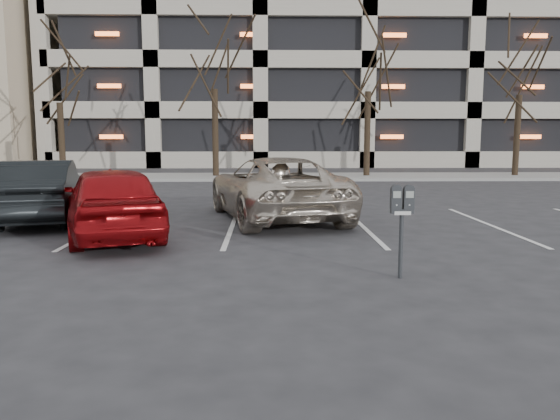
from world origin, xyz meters
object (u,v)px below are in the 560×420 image
parking_meter (402,208)px  suv_silver (275,188)px  tree_b (214,33)px  car_dark (41,191)px  tree_a (57,55)px  tree_d (522,43)px  tree_c (369,37)px  car_red (112,201)px

parking_meter → suv_silver: (-1.61, 5.47, -0.24)m
tree_b → car_dark: bearing=-102.0°
parking_meter → tree_a: bearing=121.8°
tree_a → tree_d: (21.00, 0.00, 0.61)m
tree_a → tree_b: 7.07m
tree_d → tree_c: bearing=180.0°
tree_c → parking_meter: 19.10m
tree_a → parking_meter: 21.74m
tree_a → tree_c: bearing=0.0°
tree_d → car_red: bearing=-134.2°
tree_a → car_dark: tree_a is taller
parking_meter → car_red: size_ratio=0.30×
tree_a → car_red: tree_a is taller
tree_b → parking_meter: tree_b is taller
parking_meter → car_dark: size_ratio=0.30×
tree_a → suv_silver: bearing=-52.9°
parking_meter → car_red: bearing=146.9°
tree_a → car_dark: size_ratio=1.81×
tree_c → tree_d: size_ratio=1.04×
tree_c → tree_d: tree_c is taller
tree_b → car_dark: size_ratio=2.14×
tree_c → car_dark: (-9.76, -12.92, -5.66)m
tree_b → parking_meter: 19.38m
suv_silver → tree_c: bearing=-123.6°
tree_b → car_red: tree_b is taller
tree_b → suv_silver: size_ratio=1.60×
tree_b → tree_a: bearing=180.0°
tree_a → tree_d: size_ratio=0.90×
parking_meter → car_dark: (-6.91, 5.18, -0.26)m
tree_d → parking_meter: (-9.85, -18.10, -5.16)m
tree_d → car_red: tree_d is taller
tree_d → parking_meter: 21.24m
tree_c → tree_b: bearing=180.0°
tree_d → suv_silver: size_ratio=1.51×
suv_silver → car_red: size_ratio=1.37×
parking_meter → car_dark: car_dark is taller
tree_c → car_dark: tree_c is taller
suv_silver → parking_meter: bearing=92.3°
tree_c → tree_a: bearing=180.0°
parking_meter → car_dark: bearing=143.3°
tree_b → car_red: 16.08m
tree_d → car_dark: (-16.76, -12.92, -5.42)m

